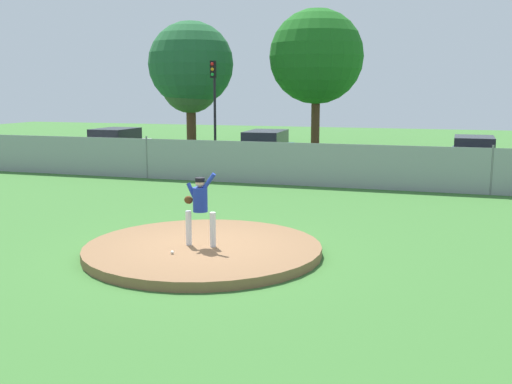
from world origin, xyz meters
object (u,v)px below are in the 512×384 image
Objects in this scene: baseball at (172,252)px; parked_car_navy at (473,157)px; traffic_light_near at (214,92)px; traffic_cone_orange at (164,158)px; parked_car_white at (116,146)px; pitcher_youth at (200,204)px; parked_car_teal at (266,151)px.

parked_car_navy reaches higher than baseball.
baseball is at bearing -71.10° from traffic_light_near.
baseball is 0.13× the size of traffic_cone_orange.
parked_car_navy is at bearing 0.75° from parked_car_white.
pitcher_youth is 16.30m from parked_car_navy.
pitcher_youth is 22.23× the size of baseball.
baseball is 20.63m from traffic_light_near.
pitcher_youth is at bearing -79.12° from parked_car_teal.
traffic_light_near reaches higher than parked_car_white.
pitcher_youth is 0.32× the size of traffic_light_near.
traffic_cone_orange is (-8.16, 14.81, -0.88)m from pitcher_youth.
pitcher_youth reaches higher than parked_car_navy.
parked_car_white is 0.84× the size of traffic_light_near.
traffic_light_near is at bearing 134.09° from parked_car_teal.
traffic_cone_orange reaches higher than baseball.
pitcher_youth is 0.34× the size of parked_car_teal.
parked_car_teal reaches higher than traffic_cone_orange.
parked_car_white reaches higher than traffic_cone_orange.
parked_car_teal is (8.13, -0.69, 0.05)m from parked_car_white.
traffic_light_near is (-13.14, 3.40, 2.69)m from parked_car_navy.
parked_car_white is 2.75m from traffic_cone_orange.
traffic_light_near is at bearing 42.52° from parked_car_white.
parked_car_teal is 5.51m from traffic_cone_orange.
traffic_light_near is at bearing 70.99° from traffic_cone_orange.
parked_car_teal is at bearing 100.88° from pitcher_youth.
baseball is 17.17m from parked_car_navy.
parked_car_white is 0.89× the size of parked_car_teal.
pitcher_youth is at bearing -69.51° from traffic_light_near.
pitcher_youth reaches higher than parked_car_white.
parked_car_white is (-10.85, 14.84, -0.34)m from pitcher_youth.
traffic_light_near is at bearing 108.90° from baseball.
parked_car_navy is 13.83m from traffic_light_near.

